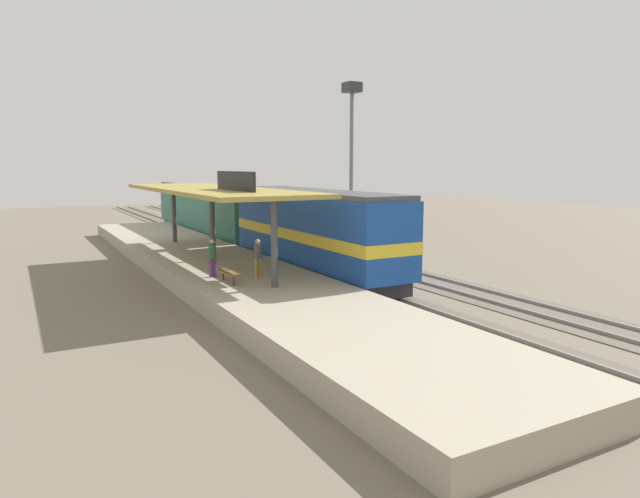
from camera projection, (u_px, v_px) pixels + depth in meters
ground_plane at (321, 265)px, 33.32m from camera, size 120.00×120.00×0.00m
track_near at (291, 268)px, 32.36m from camera, size 3.20×110.00×0.16m
track_far at (358, 261)px, 34.56m from camera, size 3.20×110.00×0.16m
platform at (214, 267)px, 30.11m from camera, size 6.00×44.00×0.90m
station_canopy at (212, 191)px, 29.43m from camera, size 5.20×18.00×4.70m
platform_bench at (228, 273)px, 23.85m from camera, size 0.44×1.70×0.50m
locomotive at (314, 232)px, 29.56m from camera, size 2.93×14.43×4.44m
passenger_carriage_single at (208, 210)px, 45.18m from camera, size 2.90×20.00×4.24m
light_mast at (352, 130)px, 40.03m from camera, size 1.10×1.10×11.70m
person_waiting at (258, 256)px, 25.13m from camera, size 0.34×0.34×1.71m
person_walking at (212, 256)px, 25.10m from camera, size 0.34×0.34×1.71m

